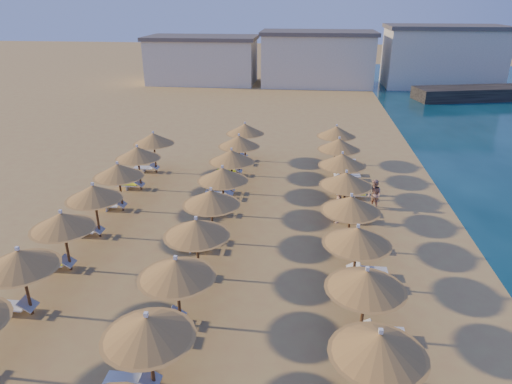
# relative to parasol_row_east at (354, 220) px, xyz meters

# --- Properties ---
(ground) EXTENTS (220.00, 220.00, 0.00)m
(ground) POSITION_rel_parasol_row_east_xyz_m (-3.50, 1.29, -2.45)
(ground) COLOR tan
(ground) RESTS_ON ground
(hotel_blocks) EXTENTS (48.88, 9.17, 8.10)m
(hotel_blocks) POSITION_rel_parasol_row_east_xyz_m (0.47, 48.24, 1.25)
(hotel_blocks) COLOR silver
(hotel_blocks) RESTS_ON ground
(parasol_row_east) EXTENTS (2.87, 31.44, 3.02)m
(parasol_row_east) POSITION_rel_parasol_row_east_xyz_m (0.00, 0.00, 0.00)
(parasol_row_east) COLOR brown
(parasol_row_east) RESTS_ON ground
(parasol_row_west) EXTENTS (2.87, 31.44, 3.02)m
(parasol_row_west) POSITION_rel_parasol_row_east_xyz_m (-6.70, 0.00, 0.00)
(parasol_row_west) COLOR brown
(parasol_row_west) RESTS_ON ground
(parasol_row_inland) EXTENTS (2.87, 21.92, 3.02)m
(parasol_row_inland) POSITION_rel_parasol_row_east_xyz_m (-12.67, 1.59, 0.00)
(parasol_row_inland) COLOR brown
(parasol_row_inland) RESTS_ON ground
(loungers) EXTENTS (15.85, 29.22, 0.66)m
(loungers) POSITION_rel_parasol_row_east_xyz_m (-5.33, 0.18, -2.11)
(loungers) COLOR white
(loungers) RESTS_ON ground
(beachgoer_c) EXTENTS (0.98, 0.80, 1.56)m
(beachgoer_c) POSITION_rel_parasol_row_east_xyz_m (0.28, 8.65, -1.67)
(beachgoer_c) COLOR tan
(beachgoer_c) RESTS_ON ground
(beachgoer_a) EXTENTS (0.49, 0.71, 1.89)m
(beachgoer_a) POSITION_rel_parasol_row_east_xyz_m (-0.32, 4.63, -1.51)
(beachgoer_a) COLOR tan
(beachgoer_a) RESTS_ON ground
(beachgoer_b) EXTENTS (1.08, 1.12, 1.82)m
(beachgoer_b) POSITION_rel_parasol_row_east_xyz_m (1.87, 6.51, -1.54)
(beachgoer_b) COLOR tan
(beachgoer_b) RESTS_ON ground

